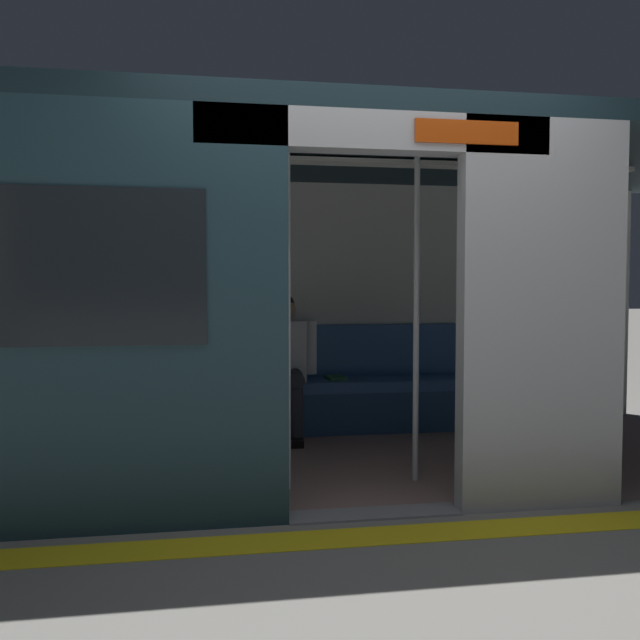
{
  "coord_description": "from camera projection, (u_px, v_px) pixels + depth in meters",
  "views": [
    {
      "loc": [
        0.84,
        3.36,
        1.22
      ],
      "look_at": [
        0.11,
        -1.13,
        0.99
      ],
      "focal_mm": 36.85,
      "sensor_mm": 36.0,
      "label": 1
    }
  ],
  "objects": [
    {
      "name": "platform_edge_strip",
      "position": [
        389.0,
        535.0,
        3.21
      ],
      "size": [
        8.0,
        0.24,
        0.01
      ],
      "primitive_type": "cube",
      "color": "yellow",
      "rests_on": "ground_plane"
    },
    {
      "name": "ground_plane",
      "position": [
        374.0,
        514.0,
        3.51
      ],
      "size": [
        60.0,
        60.0,
        0.0
      ],
      "primitive_type": "plane",
      "color": "gray"
    },
    {
      "name": "grab_pole_door",
      "position": [
        288.0,
        315.0,
        3.89
      ],
      "size": [
        0.04,
        0.04,
        2.1
      ],
      "primitive_type": "cylinder",
      "color": "silver",
      "rests_on": "ground_plane"
    },
    {
      "name": "person_seated",
      "position": [
        283.0,
        355.0,
        5.35
      ],
      "size": [
        0.55,
        0.69,
        1.17
      ],
      "color": "silver",
      "rests_on": "ground_plane"
    },
    {
      "name": "bench_seat",
      "position": [
        316.0,
        393.0,
        5.46
      ],
      "size": [
        2.7,
        0.44,
        0.44
      ],
      "color": "#38609E",
      "rests_on": "ground_plane"
    },
    {
      "name": "grab_pole_far",
      "position": [
        416.0,
        314.0,
        4.07
      ],
      "size": [
        0.04,
        0.04,
        2.1
      ],
      "primitive_type": "cylinder",
      "color": "silver",
      "rests_on": "ground_plane"
    },
    {
      "name": "handbag",
      "position": [
        229.0,
        372.0,
        5.38
      ],
      "size": [
        0.26,
        0.15,
        0.17
      ],
      "color": "black",
      "rests_on": "bench_seat"
    },
    {
      "name": "book",
      "position": [
        335.0,
        378.0,
        5.54
      ],
      "size": [
        0.18,
        0.24,
        0.03
      ],
      "primitive_type": "cube",
      "rotation": [
        0.0,
        0.0,
        0.12
      ],
      "color": "#33723F",
      "rests_on": "bench_seat"
    },
    {
      "name": "train_car",
      "position": [
        328.0,
        251.0,
        4.5
      ],
      "size": [
        6.4,
        2.51,
        2.24
      ],
      "color": "#ADAFB5",
      "rests_on": "ground_plane"
    }
  ]
}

